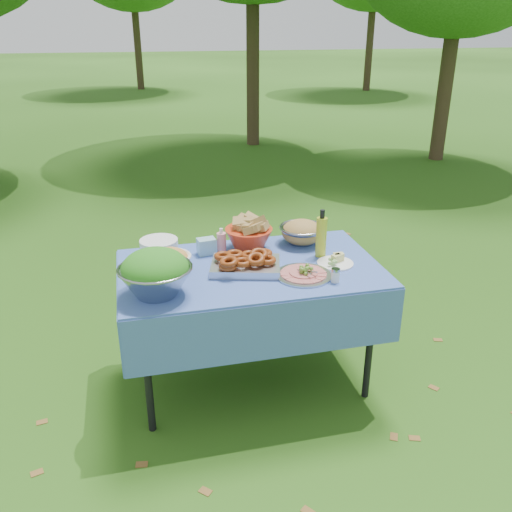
{
  "coord_description": "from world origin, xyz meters",
  "views": [
    {
      "loc": [
        -0.61,
        -2.71,
        2.03
      ],
      "look_at": [
        0.03,
        0.0,
        0.83
      ],
      "focal_mm": 38.0,
      "sensor_mm": 36.0,
      "label": 1
    }
  ],
  "objects_px": {
    "bread_bowl": "(249,233)",
    "charcuterie_platter": "(304,270)",
    "plate_stack": "(159,247)",
    "oil_bottle": "(321,233)",
    "pasta_bowl_steel": "(302,232)",
    "picnic_table": "(250,325)",
    "salad_bowl": "(155,273)"
  },
  "relations": [
    {
      "from": "bread_bowl",
      "to": "charcuterie_platter",
      "type": "bearing_deg",
      "value": -66.17
    },
    {
      "from": "plate_stack",
      "to": "charcuterie_platter",
      "type": "relative_size",
      "value": 0.73
    },
    {
      "from": "bread_bowl",
      "to": "oil_bottle",
      "type": "distance_m",
      "value": 0.44
    },
    {
      "from": "bread_bowl",
      "to": "pasta_bowl_steel",
      "type": "bearing_deg",
      "value": 1.07
    },
    {
      "from": "picnic_table",
      "to": "salad_bowl",
      "type": "distance_m",
      "value": 0.76
    },
    {
      "from": "charcuterie_platter",
      "to": "plate_stack",
      "type": "bearing_deg",
      "value": 146.58
    },
    {
      "from": "picnic_table",
      "to": "charcuterie_platter",
      "type": "relative_size",
      "value": 4.74
    },
    {
      "from": "picnic_table",
      "to": "oil_bottle",
      "type": "bearing_deg",
      "value": 7.73
    },
    {
      "from": "salad_bowl",
      "to": "bread_bowl",
      "type": "bearing_deg",
      "value": 39.79
    },
    {
      "from": "plate_stack",
      "to": "pasta_bowl_steel",
      "type": "xyz_separation_m",
      "value": [
        0.88,
        -0.03,
        0.03
      ]
    },
    {
      "from": "plate_stack",
      "to": "oil_bottle",
      "type": "distance_m",
      "value": 0.96
    },
    {
      "from": "plate_stack",
      "to": "bread_bowl",
      "type": "relative_size",
      "value": 0.78
    },
    {
      "from": "plate_stack",
      "to": "picnic_table",
      "type": "bearing_deg",
      "value": -32.43
    },
    {
      "from": "picnic_table",
      "to": "oil_bottle",
      "type": "xyz_separation_m",
      "value": [
        0.44,
        0.06,
        0.52
      ]
    },
    {
      "from": "picnic_table",
      "to": "bread_bowl",
      "type": "distance_m",
      "value": 0.55
    },
    {
      "from": "salad_bowl",
      "to": "charcuterie_platter",
      "type": "bearing_deg",
      "value": 2.51
    },
    {
      "from": "salad_bowl",
      "to": "charcuterie_platter",
      "type": "relative_size",
      "value": 1.2
    },
    {
      "from": "pasta_bowl_steel",
      "to": "charcuterie_platter",
      "type": "distance_m",
      "value": 0.48
    },
    {
      "from": "salad_bowl",
      "to": "oil_bottle",
      "type": "relative_size",
      "value": 1.3
    },
    {
      "from": "salad_bowl",
      "to": "plate_stack",
      "type": "distance_m",
      "value": 0.53
    },
    {
      "from": "picnic_table",
      "to": "pasta_bowl_steel",
      "type": "relative_size",
      "value": 5.28
    },
    {
      "from": "picnic_table",
      "to": "bread_bowl",
      "type": "height_order",
      "value": "bread_bowl"
    },
    {
      "from": "picnic_table",
      "to": "charcuterie_platter",
      "type": "xyz_separation_m",
      "value": [
        0.26,
        -0.18,
        0.42
      ]
    },
    {
      "from": "plate_stack",
      "to": "pasta_bowl_steel",
      "type": "relative_size",
      "value": 0.81
    },
    {
      "from": "bread_bowl",
      "to": "picnic_table",
      "type": "bearing_deg",
      "value": -101.19
    },
    {
      "from": "charcuterie_platter",
      "to": "oil_bottle",
      "type": "xyz_separation_m",
      "value": [
        0.18,
        0.24,
        0.11
      ]
    },
    {
      "from": "salad_bowl",
      "to": "oil_bottle",
      "type": "height_order",
      "value": "oil_bottle"
    },
    {
      "from": "pasta_bowl_steel",
      "to": "plate_stack",
      "type": "bearing_deg",
      "value": 178.32
    },
    {
      "from": "salad_bowl",
      "to": "plate_stack",
      "type": "xyz_separation_m",
      "value": [
        0.05,
        0.52,
        -0.08
      ]
    },
    {
      "from": "salad_bowl",
      "to": "oil_bottle",
      "type": "bearing_deg",
      "value": 15.78
    },
    {
      "from": "bread_bowl",
      "to": "salad_bowl",
      "type": "bearing_deg",
      "value": -140.21
    },
    {
      "from": "oil_bottle",
      "to": "salad_bowl",
      "type": "bearing_deg",
      "value": -164.22
    }
  ]
}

